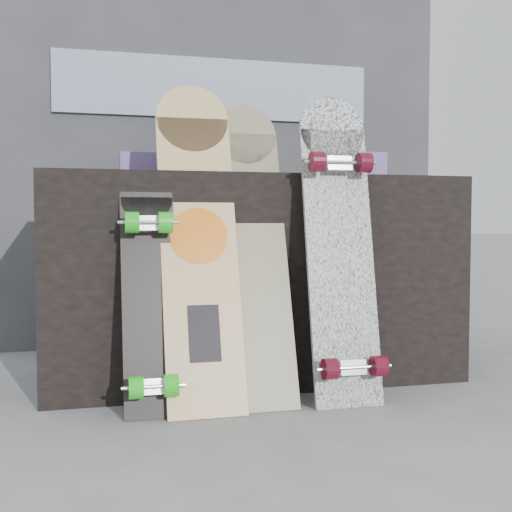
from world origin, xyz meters
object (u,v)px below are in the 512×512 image
object	(u,v)px
vendor_table	(251,278)
longboard_celtic	(252,239)
longboard_geisha	(198,232)
skateboard_dark	(150,290)
longboard_cascadia	(340,242)

from	to	relation	value
vendor_table	longboard_celtic	bearing A→B (deg)	-103.29
longboard_celtic	vendor_table	bearing A→B (deg)	76.71
longboard_geisha	longboard_celtic	size ratio (longest dim) A/B	1.05
longboard_geisha	vendor_table	bearing A→B (deg)	50.49
longboard_geisha	skateboard_dark	xyz separation A→B (m)	(-0.17, -0.07, -0.19)
vendor_table	skateboard_dark	xyz separation A→B (m)	(-0.44, -0.40, 0.00)
skateboard_dark	longboard_cascadia	bearing A→B (deg)	-1.80
vendor_table	longboard_celtic	size ratio (longest dim) A/B	1.51
vendor_table	longboard_geisha	distance (m)	0.46
vendor_table	longboard_geisha	bearing A→B (deg)	-129.51
longboard_geisha	longboard_celtic	xyz separation A→B (m)	(0.19, 0.01, -0.03)
longboard_celtic	skateboard_dark	world-z (taller)	longboard_celtic
vendor_table	longboard_geisha	xyz separation A→B (m)	(-0.27, -0.32, 0.19)
longboard_celtic	longboard_geisha	bearing A→B (deg)	-175.92
longboard_geisha	longboard_celtic	world-z (taller)	longboard_geisha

